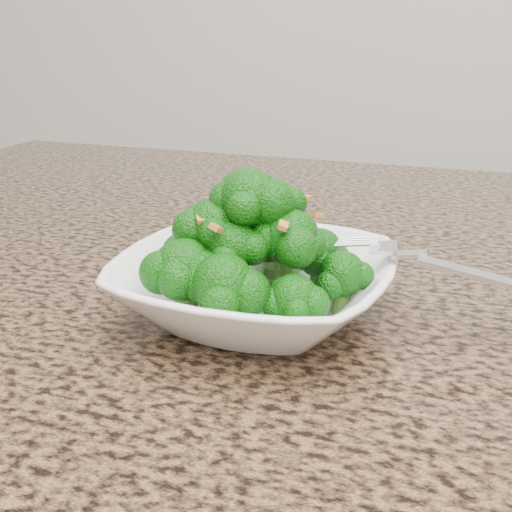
% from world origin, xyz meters
% --- Properties ---
extents(granite_counter, '(1.64, 1.04, 0.03)m').
position_xyz_m(granite_counter, '(0.00, 0.30, 0.89)').
color(granite_counter, brown).
rests_on(granite_counter, cabinet).
extents(bowl, '(0.21, 0.21, 0.05)m').
position_xyz_m(bowl, '(-0.14, 0.20, 0.93)').
color(bowl, white).
rests_on(bowl, granite_counter).
extents(broccoli_pile, '(0.18, 0.18, 0.08)m').
position_xyz_m(broccoli_pile, '(-0.14, 0.20, 0.99)').
color(broccoli_pile, '#0F5C0A').
rests_on(broccoli_pile, bowl).
extents(garlic_topping, '(0.11, 0.11, 0.01)m').
position_xyz_m(garlic_topping, '(-0.14, 0.20, 1.03)').
color(garlic_topping, '#CA8031').
rests_on(garlic_topping, broccoli_pile).
extents(fork, '(0.20, 0.06, 0.01)m').
position_xyz_m(fork, '(-0.02, 0.23, 0.96)').
color(fork, silver).
rests_on(fork, bowl).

